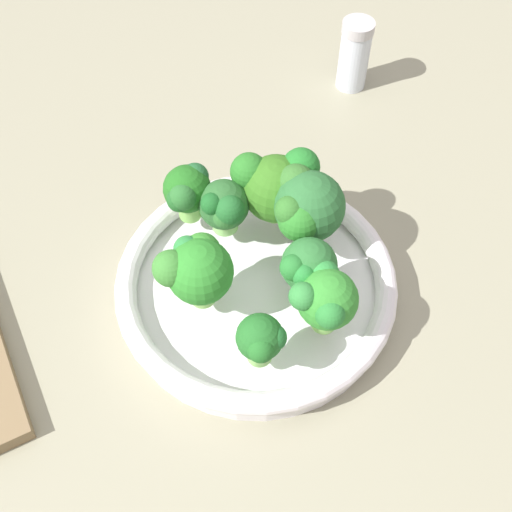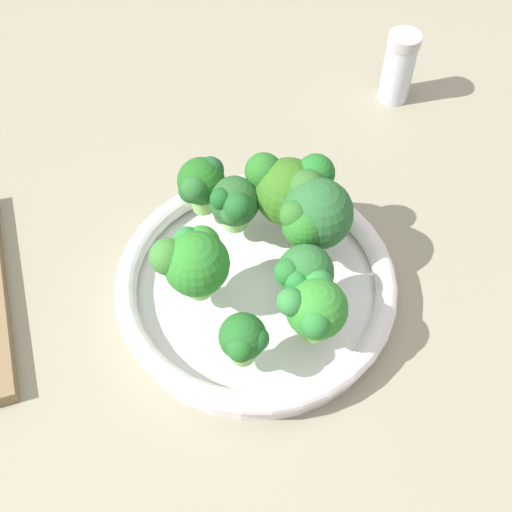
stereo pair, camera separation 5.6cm
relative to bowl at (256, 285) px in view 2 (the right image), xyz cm
name	(u,v)px [view 2 (the right image)]	position (x,y,z in cm)	size (l,w,h in cm)	color
ground_plane	(245,318)	(1.42, -1.57, -3.18)	(130.00, 130.00, 2.50)	gray
bowl	(256,285)	(0.00, 0.00, 0.00)	(26.94, 26.94, 3.79)	white
broccoli_floret_0	(315,307)	(7.30, 2.90, 6.03)	(6.36, 6.04, 6.77)	#86C85A
broccoli_floret_1	(291,188)	(-5.86, 5.25, 6.05)	(7.16, 8.23, 7.41)	#7EB450
broccoli_floret_2	(303,274)	(3.74, 3.12, 5.85)	(5.02, 5.49, 6.52)	#94CA67
broccoli_floret_3	(194,260)	(-0.24, -5.64, 6.19)	(6.21, 6.88, 7.20)	#80B655
broccoli_floret_4	(313,213)	(-1.85, 6.02, 6.65)	(7.44, 7.20, 8.01)	#84B057
broccoli_floret_5	(244,340)	(7.99, -3.46, 5.09)	(4.36, 4.07, 5.40)	#88C662
broccoli_floret_6	(201,183)	(-9.31, -2.72, 5.72)	(5.03, 5.33, 6.22)	#83C259
broccoli_floret_7	(234,204)	(-6.17, -0.32, 5.29)	(5.52, 5.16, 5.82)	#86C064
pepper_shaker	(399,67)	(-23.45, 25.13, 2.65)	(3.92, 3.92, 9.04)	silver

